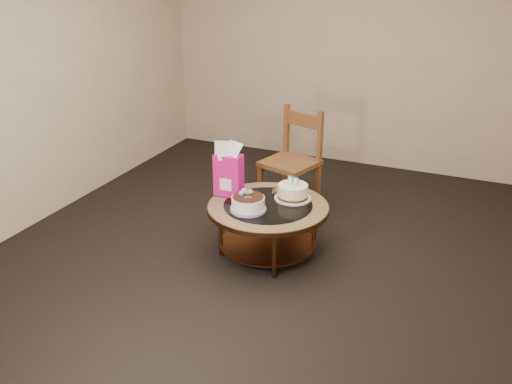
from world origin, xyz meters
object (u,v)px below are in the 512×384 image
at_px(gift_bag, 229,169).
at_px(dining_chair, 293,161).
at_px(decorated_cake, 248,204).
at_px(cream_cake, 293,192).
at_px(coffee_table, 268,213).

xyz_separation_m(gift_bag, dining_chair, (0.26, 0.87, -0.18)).
height_order(decorated_cake, gift_bag, gift_bag).
relative_size(decorated_cake, gift_bag, 0.62).
xyz_separation_m(decorated_cake, cream_cake, (0.25, 0.36, 0.01)).
bearing_deg(dining_chair, gift_bag, -90.09).
distance_m(decorated_cake, cream_cake, 0.44).
relative_size(cream_cake, dining_chair, 0.31).
bearing_deg(gift_bag, dining_chair, 71.97).
bearing_deg(gift_bag, decorated_cake, -40.00).
height_order(coffee_table, cream_cake, cream_cake).
xyz_separation_m(decorated_cake, gift_bag, (-0.28, 0.23, 0.18)).
bearing_deg(coffee_table, dining_chair, 97.88).
bearing_deg(dining_chair, decorated_cake, -72.26).
xyz_separation_m(coffee_table, cream_cake, (0.15, 0.19, 0.14)).
distance_m(coffee_table, dining_chair, 0.94).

